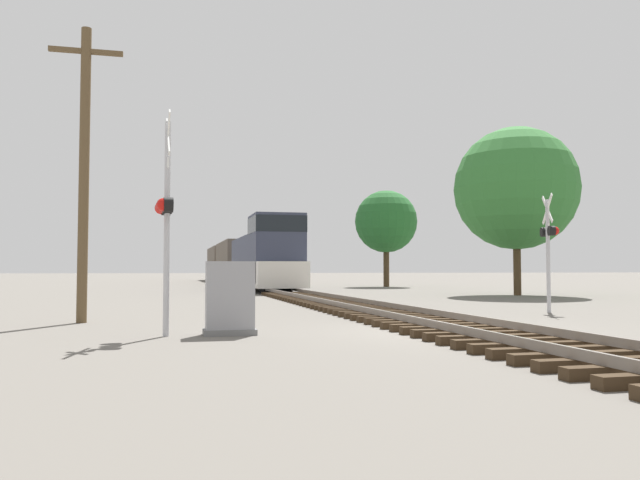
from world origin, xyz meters
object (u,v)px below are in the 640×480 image
Objects in this scene: freight_train at (238,262)px; relay_cabinet at (230,299)px; utility_pole at (84,168)px; crossing_signal_near at (166,211)px; crossing_signal_far at (549,239)px; tree_far_right at (516,188)px; tree_mid_background at (386,222)px.

relay_cabinet is at bearing -96.35° from freight_train.
relay_cabinet is at bearing -48.23° from utility_pole.
relay_cabinet is (1.30, 0.00, -1.78)m from crossing_signal_near.
crossing_signal_far is 13.71m from utility_pole.
crossing_signal_far is at bearing -81.66° from freight_train.
crossing_signal_near is 0.52× the size of tree_far_right.
crossing_signal_near reaches higher than crossing_signal_far.
relay_cabinet is 0.20× the size of tree_mid_background.
crossing_signal_far is at bearing 22.64° from relay_cabinet.
relay_cabinet is at bearing -135.56° from tree_far_right.
tree_far_right reaches higher than freight_train.
crossing_signal_near is at bearing -61.40° from utility_pole.
crossing_signal_near is 36.00m from tree_mid_background.
utility_pole reaches higher than tree_mid_background.
utility_pole is 0.86× the size of tree_far_right.
relay_cabinet is at bearing 127.79° from crossing_signal_far.
crossing_signal_far is at bearing -99.38° from tree_mid_background.
freight_train is 5.35× the size of tree_far_right.
tree_far_right is at bearing -66.61° from freight_train.
freight_train is 12.62× the size of crossing_signal_far.
utility_pole reaches higher than crossing_signal_near.
tree_mid_background is at bearing 65.15° from relay_cabinet.
utility_pole is at bearing -148.17° from tree_far_right.
utility_pole reaches higher than relay_cabinet.
relay_cabinet is (-10.26, -4.28, -1.53)m from crossing_signal_far.
freight_train is at bearing 78.21° from utility_pole.
tree_mid_background reaches higher than crossing_signal_far.
crossing_signal_far is at bearing 2.31° from utility_pole.
freight_train is 6.31× the size of tree_mid_background.
freight_train is 42.67m from crossing_signal_near.
tree_far_right is (11.43, -26.42, 3.53)m from freight_train.
tree_far_right reaches higher than relay_cabinet.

